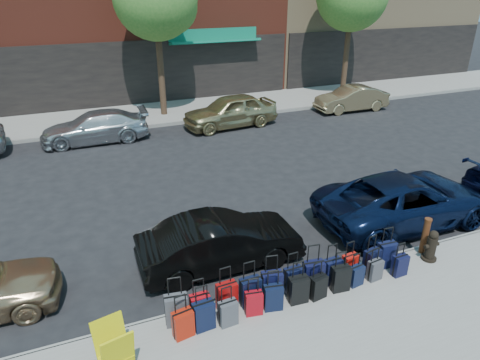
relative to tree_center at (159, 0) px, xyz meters
name	(u,v)px	position (x,y,z in m)	size (l,w,h in m)	color
ground	(217,201)	(-0.64, -9.50, -5.41)	(120.00, 120.00, 0.00)	black
sidewalk_near	(334,353)	(-0.64, -16.00, -5.34)	(60.00, 4.00, 0.15)	gray
sidewalk_far	(152,114)	(-0.64, 0.50, -5.34)	(60.00, 4.00, 0.15)	gray
curb_near	(283,286)	(-0.64, -13.98, -5.34)	(60.00, 0.08, 0.15)	gray
curb_far	(161,125)	(-0.64, -1.52, -5.34)	(60.00, 0.08, 0.15)	gray
tree_center	(159,0)	(0.00, 0.00, 0.00)	(3.80, 3.80, 7.27)	black
suitcase_front_0	(177,310)	(-3.11, -14.27, -4.93)	(0.47, 0.30, 1.05)	#3F3F44
suitcase_front_1	(200,307)	(-2.66, -14.32, -4.97)	(0.38, 0.21, 0.92)	#A70A12
suitcase_front_2	(227,296)	(-2.07, -14.25, -4.95)	(0.42, 0.25, 0.98)	maroon
suitcase_front_3	(250,292)	(-1.58, -14.30, -4.94)	(0.42, 0.24, 1.01)	black
suitcase_front_4	(272,286)	(-1.10, -14.30, -4.94)	(0.46, 0.31, 1.03)	black
suitcase_front_5	(293,280)	(-0.58, -14.27, -4.96)	(0.40, 0.23, 0.95)	black
suitcase_front_6	(313,275)	(-0.13, -14.34, -4.93)	(0.47, 0.30, 1.07)	black
suitcase_front_7	(332,271)	(0.35, -14.32, -4.96)	(0.41, 0.24, 0.96)	black
suitcase_front_8	(350,265)	(0.87, -14.25, -4.99)	(0.37, 0.23, 0.86)	#B0110B
suitcase_front_9	(372,261)	(1.40, -14.34, -4.97)	(0.42, 0.28, 0.94)	black
suitcase_front_10	(387,255)	(1.85, -14.29, -4.94)	(0.43, 0.25, 1.01)	black
suitcase_back_0	(183,324)	(-3.08, -14.63, -4.98)	(0.41, 0.28, 0.91)	#A21A0A
suitcase_back_1	(204,316)	(-2.67, -14.58, -4.96)	(0.42, 0.26, 0.95)	black
suitcase_back_2	(228,313)	(-2.20, -14.66, -5.00)	(0.37, 0.23, 0.85)	#404046
suitcase_back_3	(254,303)	(-1.63, -14.58, -5.01)	(0.37, 0.25, 0.82)	maroon
suitcase_back_4	(273,297)	(-1.21, -14.59, -4.98)	(0.41, 0.29, 0.90)	black
suitcase_back_5	(298,290)	(-0.63, -14.60, -4.96)	(0.42, 0.26, 0.96)	black
suitcase_back_6	(318,287)	(-0.19, -14.64, -4.99)	(0.39, 0.26, 0.86)	black
suitcase_back_7	(340,278)	(0.39, -14.60, -4.97)	(0.41, 0.27, 0.94)	black
suitcase_back_8	(356,275)	(0.80, -14.59, -5.02)	(0.35, 0.23, 0.77)	black
suitcase_back_9	(375,270)	(1.30, -14.59, -5.02)	(0.35, 0.23, 0.79)	#393A3F
suitcase_back_10	(400,265)	(1.92, -14.67, -5.01)	(0.35, 0.22, 0.82)	black
fire_hydrant	(431,246)	(3.01, -14.46, -4.90)	(0.40, 0.36, 0.79)	black
bollard	(425,235)	(3.06, -14.17, -4.77)	(0.17, 0.17, 0.95)	#38190C
display_rack	(115,350)	(-4.34, -14.99, -4.78)	(0.66, 0.71, 0.98)	#D0C50B
car_near_1	(221,242)	(-1.62, -12.62, -4.77)	(1.35, 3.88, 1.28)	black
car_near_2	(405,200)	(3.79, -12.62, -4.71)	(2.33, 5.06, 1.41)	#0C1735
car_far_1	(95,127)	(-3.61, -2.47, -4.78)	(1.78, 4.37, 1.27)	silver
car_far_2	(230,111)	(2.38, -2.68, -4.67)	(1.76, 4.36, 1.49)	tan
car_far_3	(351,99)	(9.17, -2.52, -4.78)	(1.33, 3.82, 1.26)	tan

